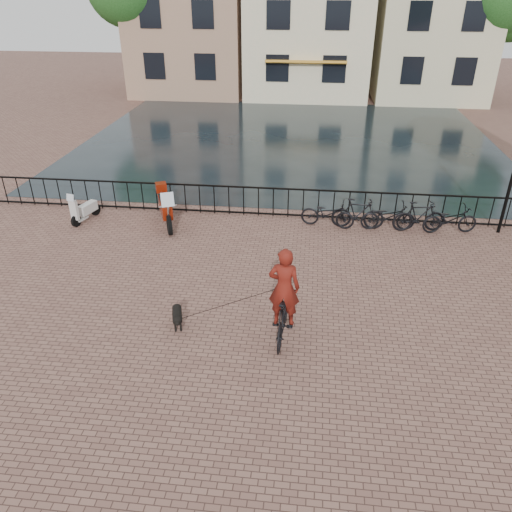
# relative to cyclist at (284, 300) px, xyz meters

# --- Properties ---
(ground) EXTENTS (100.00, 100.00, 0.00)m
(ground) POSITION_rel_cyclist_xyz_m (-0.77, -1.54, -0.98)
(ground) COLOR brown
(ground) RESTS_ON ground
(canal_water) EXTENTS (20.00, 20.00, 0.00)m
(canal_water) POSITION_rel_cyclist_xyz_m (-0.77, 15.76, -0.98)
(canal_water) COLOR black
(canal_water) RESTS_ON ground
(railing) EXTENTS (20.00, 0.05, 1.02)m
(railing) POSITION_rel_cyclist_xyz_m (-0.77, 6.46, -0.48)
(railing) COLOR black
(railing) RESTS_ON ground
(cyclist) EXTENTS (0.84, 1.92, 2.59)m
(cyclist) POSITION_rel_cyclist_xyz_m (0.00, 0.00, 0.00)
(cyclist) COLOR black
(cyclist) RESTS_ON ground
(dog) EXTENTS (0.46, 0.83, 0.53)m
(dog) POSITION_rel_cyclist_xyz_m (-2.42, 0.09, -0.72)
(dog) COLOR black
(dog) RESTS_ON ground
(motorcycle) EXTENTS (1.25, 2.07, 1.46)m
(motorcycle) POSITION_rel_cyclist_xyz_m (-4.17, 5.43, -0.25)
(motorcycle) COLOR maroon
(motorcycle) RESTS_ON ground
(scooter) EXTENTS (0.69, 1.30, 1.16)m
(scooter) POSITION_rel_cyclist_xyz_m (-6.88, 5.40, -0.40)
(scooter) COLOR beige
(scooter) RESTS_ON ground
(parked_bike_0) EXTENTS (1.79, 0.88, 0.90)m
(parked_bike_0) POSITION_rel_cyclist_xyz_m (1.03, 5.86, -0.53)
(parked_bike_0) COLOR black
(parked_bike_0) RESTS_ON ground
(parked_bike_1) EXTENTS (1.68, 0.53, 1.00)m
(parked_bike_1) POSITION_rel_cyclist_xyz_m (1.98, 5.86, -0.48)
(parked_bike_1) COLOR black
(parked_bike_1) RESTS_ON ground
(parked_bike_2) EXTENTS (1.76, 0.74, 0.90)m
(parked_bike_2) POSITION_rel_cyclist_xyz_m (2.93, 5.86, -0.53)
(parked_bike_2) COLOR black
(parked_bike_2) RESTS_ON ground
(parked_bike_3) EXTENTS (1.72, 0.72, 1.00)m
(parked_bike_3) POSITION_rel_cyclist_xyz_m (3.88, 5.86, -0.48)
(parked_bike_3) COLOR black
(parked_bike_3) RESTS_ON ground
(parked_bike_4) EXTENTS (1.79, 0.87, 0.90)m
(parked_bike_4) POSITION_rel_cyclist_xyz_m (4.83, 5.86, -0.53)
(parked_bike_4) COLOR black
(parked_bike_4) RESTS_ON ground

